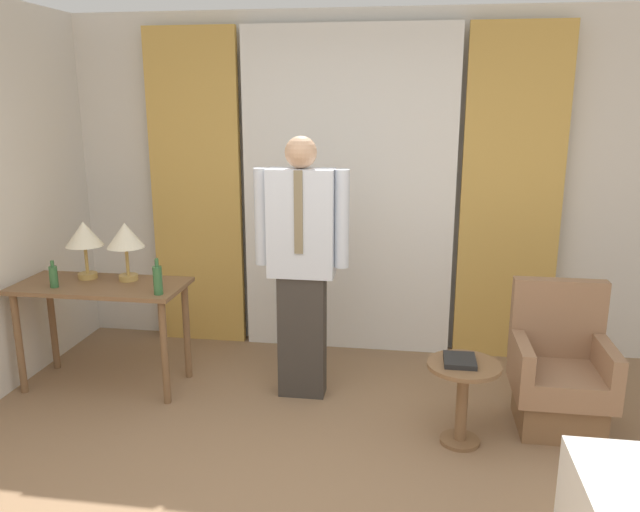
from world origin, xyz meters
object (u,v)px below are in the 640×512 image
person (302,259)px  side_table (463,389)px  bottle_near_edge (54,276)px  table_lamp_right (125,238)px  desk (102,300)px  table_lamp_left (84,236)px  armchair (559,376)px  book (460,360)px  bottle_by_lamp (158,280)px

person → side_table: 1.33m
bottle_near_edge → table_lamp_right: bearing=29.6°
table_lamp_right → bottle_near_edge: 0.54m
desk → table_lamp_left: 0.47m
person → side_table: bearing=-25.3°
armchair → book: bearing=-154.4°
table_lamp_right → armchair: size_ratio=0.46×
bottle_by_lamp → side_table: (1.99, -0.26, -0.52)m
desk → person: bearing=2.9°
armchair → person: bearing=173.7°
bottle_near_edge → person: 1.72m
bottle_by_lamp → bottle_near_edge: bearing=176.8°
bottle_near_edge → side_table: size_ratio=0.37×
bottle_near_edge → bottle_by_lamp: bottle_by_lamp is taller
table_lamp_left → bottle_near_edge: (-0.11, -0.24, -0.23)m
desk → bottle_near_edge: bottle_near_edge is taller
table_lamp_left → armchair: 3.35m
person → book: 1.23m
table_lamp_right → person: 1.28m
table_lamp_right → side_table: 2.50m
bottle_by_lamp → book: bearing=-7.4°
book → bottle_near_edge: bearing=173.8°
desk → bottle_near_edge: size_ratio=6.23×
bottle_by_lamp → armchair: bearing=1.2°
bottle_near_edge → side_table: bearing=-6.3°
bottle_by_lamp → person: bearing=14.5°
person → book: (1.03, -0.49, -0.45)m
table_lamp_right → armchair: (2.95, -0.23, -0.75)m
armchair → side_table: (-0.62, -0.32, 0.02)m
side_table → table_lamp_right: bearing=166.8°
side_table → book: 0.18m
table_lamp_right → book: 2.43m
person → side_table: (1.06, -0.50, -0.63)m
table_lamp_left → bottle_near_edge: bearing=-115.3°
bottle_near_edge → desk: bearing=24.7°
desk → side_table: size_ratio=2.30×
table_lamp_right → person: (1.27, -0.05, -0.09)m
table_lamp_right → armchair: 3.05m
bottle_near_edge → person: (1.70, 0.20, 0.14)m
table_lamp_right → armchair: table_lamp_right is taller
desk → table_lamp_right: (0.16, 0.12, 0.43)m
table_lamp_left → side_table: table_lamp_left is taller
bottle_near_edge → book: 2.77m
bottle_by_lamp → book: (1.96, -0.25, -0.34)m
desk → book: size_ratio=5.41×
person → table_lamp_left: bearing=178.3°
table_lamp_left → table_lamp_right: same height
side_table → person: bearing=154.7°
bottle_by_lamp → person: 0.96m
bottle_near_edge → side_table: (2.76, -0.30, -0.49)m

